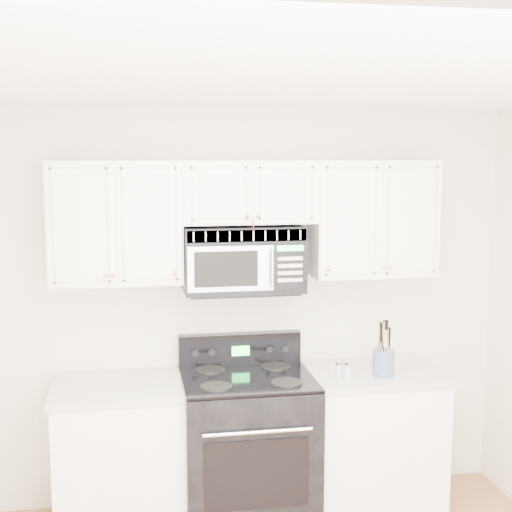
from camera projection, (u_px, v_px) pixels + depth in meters
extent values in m
cube|color=white|center=(313.00, 80.00, 2.84)|extent=(3.50, 3.50, 0.01)
cube|color=white|center=(244.00, 307.00, 4.73)|extent=(3.50, 0.01, 2.60)
cube|color=white|center=(125.00, 459.00, 4.41)|extent=(0.82, 0.63, 0.88)
cube|color=silver|center=(123.00, 387.00, 4.34)|extent=(0.86, 0.65, 0.04)
cube|color=white|center=(372.00, 441.00, 4.68)|extent=(0.82, 0.63, 0.88)
cube|color=silver|center=(374.00, 373.00, 4.62)|extent=(0.86, 0.65, 0.04)
cube|color=black|center=(369.00, 494.00, 4.78)|extent=(0.82, 0.55, 0.10)
cube|color=black|center=(247.00, 449.00, 4.50)|extent=(0.81, 0.69, 0.92)
cube|color=black|center=(257.00, 475.00, 4.16)|extent=(0.62, 0.01, 0.43)
cylinder|color=silver|center=(258.00, 432.00, 4.10)|extent=(0.64, 0.02, 0.02)
cube|color=black|center=(247.00, 378.00, 4.44)|extent=(0.81, 0.69, 0.02)
cube|color=black|center=(240.00, 349.00, 4.73)|extent=(0.81, 0.08, 0.21)
cube|color=#20ED40|center=(241.00, 351.00, 4.68)|extent=(0.12, 0.00, 0.06)
cube|color=white|center=(116.00, 222.00, 4.35)|extent=(0.80, 0.33, 0.75)
cube|color=white|center=(372.00, 218.00, 4.63)|extent=(0.80, 0.33, 0.75)
cube|color=white|center=(248.00, 192.00, 4.46)|extent=(0.84, 0.33, 0.39)
sphere|color=gold|center=(113.00, 275.00, 4.20)|extent=(0.03, 0.03, 0.03)
sphere|color=gold|center=(174.00, 273.00, 4.26)|extent=(0.03, 0.03, 0.03)
sphere|color=gold|center=(329.00, 269.00, 4.43)|extent=(0.03, 0.03, 0.03)
sphere|color=gold|center=(384.00, 267.00, 4.49)|extent=(0.03, 0.03, 0.03)
sphere|color=gold|center=(248.00, 216.00, 4.29)|extent=(0.03, 0.03, 0.03)
sphere|color=gold|center=(258.00, 216.00, 4.30)|extent=(0.03, 0.03, 0.03)
cylinder|color=red|center=(254.00, 226.00, 4.31)|extent=(0.01, 0.00, 0.12)
sphere|color=gold|center=(254.00, 236.00, 4.32)|extent=(0.04, 0.04, 0.04)
cube|color=black|center=(243.00, 258.00, 4.49)|extent=(0.75, 0.38, 0.41)
cube|color=beige|center=(247.00, 236.00, 4.29)|extent=(0.73, 0.01, 0.07)
cube|color=#A1A1A1|center=(231.00, 269.00, 4.29)|extent=(0.53, 0.01, 0.28)
cube|color=black|center=(226.00, 269.00, 4.28)|extent=(0.39, 0.01, 0.22)
cube|color=black|center=(290.00, 267.00, 4.36)|extent=(0.21, 0.01, 0.28)
cube|color=#20ED40|center=(290.00, 248.00, 4.33)|extent=(0.17, 0.00, 0.03)
cylinder|color=silver|center=(272.00, 269.00, 4.30)|extent=(0.02, 0.02, 0.24)
cylinder|color=slate|center=(383.00, 363.00, 4.49)|extent=(0.14, 0.14, 0.17)
cylinder|color=olive|center=(389.00, 350.00, 4.48)|extent=(0.01, 0.01, 0.29)
cylinder|color=black|center=(379.00, 347.00, 4.50)|extent=(0.01, 0.01, 0.32)
cylinder|color=olive|center=(383.00, 348.00, 4.44)|extent=(0.01, 0.01, 0.34)
cylinder|color=black|center=(389.00, 350.00, 4.48)|extent=(0.01, 0.01, 0.29)
cylinder|color=olive|center=(379.00, 347.00, 4.50)|extent=(0.01, 0.01, 0.32)
cylinder|color=black|center=(383.00, 348.00, 4.44)|extent=(0.01, 0.01, 0.34)
cylinder|color=olive|center=(389.00, 350.00, 4.48)|extent=(0.01, 0.01, 0.29)
cylinder|color=#AEB0C4|center=(339.00, 371.00, 4.47)|extent=(0.04, 0.04, 0.08)
cylinder|color=silver|center=(339.00, 363.00, 4.46)|extent=(0.04, 0.04, 0.02)
cylinder|color=#AEB0C4|center=(348.00, 372.00, 4.43)|extent=(0.04, 0.04, 0.09)
cylinder|color=silver|center=(348.00, 363.00, 4.43)|extent=(0.05, 0.05, 0.02)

